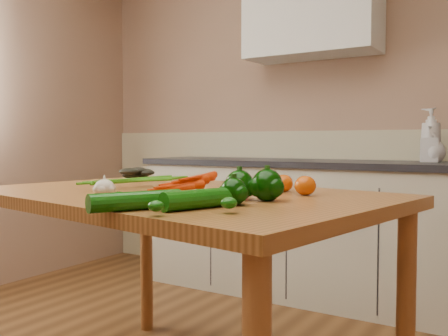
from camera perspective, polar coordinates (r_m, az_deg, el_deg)
name	(u,v)px	position (r m, az deg, el deg)	size (l,w,h in m)	color
room	(77,68)	(1.63, -16.43, 10.89)	(4.04, 5.04, 2.64)	brown
counter_run	(348,230)	(3.29, 14.01, -6.94)	(2.84, 0.64, 1.14)	#B8B399
table	(178,216)	(1.91, -5.27, -5.47)	(1.70, 1.24, 0.83)	#9C612D
soap_bottle_a	(431,135)	(3.26, 22.57, 3.51)	(0.12, 0.13, 0.32)	silver
soap_bottle_b	(429,144)	(3.21, 22.41, 2.55)	(0.10, 0.10, 0.22)	silver
soap_bottle_c	(434,147)	(3.22, 22.85, 2.20)	(0.14, 0.14, 0.18)	silver
carrot_bunch	(171,180)	(1.95, -6.13, -1.40)	(0.29, 0.22, 0.08)	red
leafy_greens	(141,170)	(2.43, -9.44, -0.18)	(0.22, 0.20, 0.11)	black
garlic_bulb	(104,188)	(1.77, -13.50, -2.22)	(0.07, 0.07, 0.06)	beige
pepper_a	(240,185)	(1.62, 1.78, -1.98)	(0.10, 0.10, 0.10)	black
pepper_b	(267,185)	(1.60, 4.96, -1.97)	(0.10, 0.10, 0.10)	black
pepper_c	(234,192)	(1.49, 1.11, -2.71)	(0.08, 0.08, 0.08)	black
tomato_a	(242,185)	(1.84, 2.06, -1.98)	(0.06, 0.06, 0.06)	maroon
tomato_b	(284,183)	(1.89, 6.82, -1.74)	(0.07, 0.07, 0.07)	#CB4905
tomato_c	(305,186)	(1.78, 9.27, -1.99)	(0.08, 0.08, 0.07)	#CB4905
zucchini_a	(200,199)	(1.41, -2.72, -3.54)	(0.06, 0.06, 0.25)	#094507
zucchini_b	(136,201)	(1.40, -10.04, -3.70)	(0.05, 0.05, 0.27)	#094507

